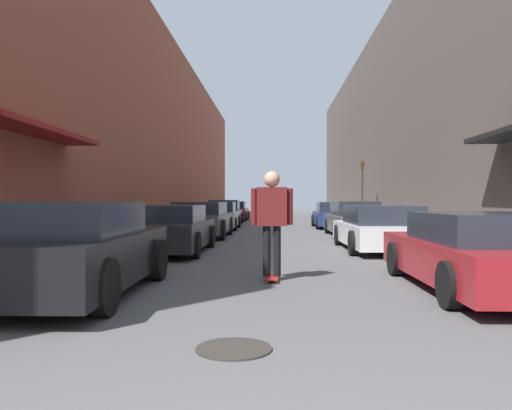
# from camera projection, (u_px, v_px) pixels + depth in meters

# --- Properties ---
(ground) EXTENTS (121.18, 121.18, 0.00)m
(ground) POSITION_uv_depth(u_px,v_px,m) (277.00, 230.00, 23.25)
(ground) COLOR #515154
(curb_strip_left) EXTENTS (1.80, 55.08, 0.12)m
(curb_strip_left) POSITION_uv_depth(u_px,v_px,m) (193.00, 223.00, 28.94)
(curb_strip_left) COLOR gray
(curb_strip_left) RESTS_ON ground
(curb_strip_right) EXTENTS (1.80, 55.08, 0.12)m
(curb_strip_right) POSITION_uv_depth(u_px,v_px,m) (361.00, 223.00, 28.58)
(curb_strip_right) COLOR gray
(curb_strip_right) RESTS_ON ground
(building_row_left) EXTENTS (4.90, 55.08, 10.43)m
(building_row_left) POSITION_uv_depth(u_px,v_px,m) (144.00, 134.00, 28.99)
(building_row_left) COLOR brown
(building_row_left) RESTS_ON ground
(building_row_right) EXTENTS (4.90, 55.08, 11.37)m
(building_row_right) POSITION_uv_depth(u_px,v_px,m) (412.00, 125.00, 28.41)
(building_row_right) COLOR #564C47
(building_row_right) RESTS_ON ground
(parked_car_left_0) EXTENTS (1.85, 4.36, 1.35)m
(parked_car_left_0) POSITION_uv_depth(u_px,v_px,m) (78.00, 250.00, 7.15)
(parked_car_left_0) COLOR black
(parked_car_left_0) RESTS_ON ground
(parked_car_left_1) EXTENTS (1.85, 4.55, 1.24)m
(parked_car_left_1) POSITION_uv_depth(u_px,v_px,m) (172.00, 229.00, 13.05)
(parked_car_left_1) COLOR #232326
(parked_car_left_1) RESTS_ON ground
(parked_car_left_2) EXTENTS (2.05, 4.65, 1.31)m
(parked_car_left_2) POSITION_uv_depth(u_px,v_px,m) (201.00, 220.00, 18.46)
(parked_car_left_2) COLOR #515459
(parked_car_left_2) RESTS_ON ground
(parked_car_left_3) EXTENTS (2.06, 4.11, 1.30)m
(parked_car_left_3) POSITION_uv_depth(u_px,v_px,m) (217.00, 216.00, 23.58)
(parked_car_left_3) COLOR silver
(parked_car_left_3) RESTS_ON ground
(parked_car_left_4) EXTENTS (1.95, 4.31, 1.39)m
(parked_car_left_4) POSITION_uv_depth(u_px,v_px,m) (225.00, 213.00, 28.69)
(parked_car_left_4) COLOR #232326
(parked_car_left_4) RESTS_ON ground
(parked_car_left_5) EXTENTS (2.06, 4.53, 1.31)m
(parked_car_left_5) POSITION_uv_depth(u_px,v_px,m) (233.00, 211.00, 34.24)
(parked_car_left_5) COLOR maroon
(parked_car_left_5) RESTS_ON ground
(parked_car_right_0) EXTENTS (2.05, 4.56, 1.18)m
(parked_car_right_0) POSITION_uv_depth(u_px,v_px,m) (481.00, 252.00, 7.55)
(parked_car_right_0) COLOR maroon
(parked_car_right_0) RESTS_ON ground
(parked_car_right_1) EXTENTS (2.09, 4.69, 1.22)m
(parked_car_right_1) POSITION_uv_depth(u_px,v_px,m) (380.00, 229.00, 13.64)
(parked_car_right_1) COLOR silver
(parked_car_right_1) RESTS_ON ground
(parked_car_right_2) EXTENTS (1.86, 4.64, 1.33)m
(parked_car_right_2) POSITION_uv_depth(u_px,v_px,m) (353.00, 219.00, 19.12)
(parked_car_right_2) COLOR #515459
(parked_car_right_2) RESTS_ON ground
(parked_car_right_3) EXTENTS (2.08, 4.33, 1.29)m
(parked_car_right_3) POSITION_uv_depth(u_px,v_px,m) (335.00, 215.00, 24.87)
(parked_car_right_3) COLOR navy
(parked_car_right_3) RESTS_ON ground
(skateboarder) EXTENTS (0.72, 0.78, 1.86)m
(skateboarder) POSITION_uv_depth(u_px,v_px,m) (272.00, 213.00, 8.48)
(skateboarder) COLOR #B2231E
(skateboarder) RESTS_ON ground
(manhole_cover) EXTENTS (0.70, 0.70, 0.02)m
(manhole_cover) POSITION_uv_depth(u_px,v_px,m) (234.00, 349.00, 4.55)
(manhole_cover) COLOR #332D28
(manhole_cover) RESTS_ON ground
(traffic_light) EXTENTS (0.16, 0.22, 3.44)m
(traffic_light) POSITION_uv_depth(u_px,v_px,m) (362.00, 184.00, 27.35)
(traffic_light) COLOR #2D2D2D
(traffic_light) RESTS_ON curb_strip_right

